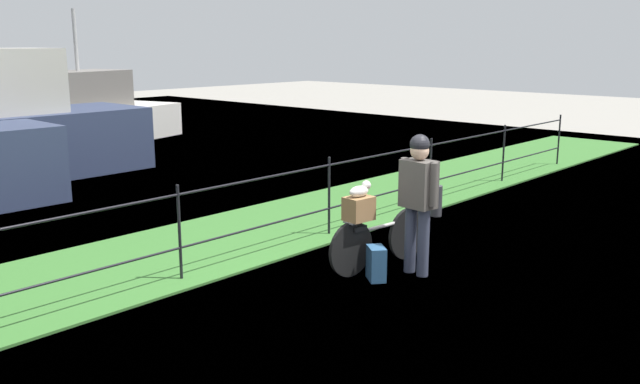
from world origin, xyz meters
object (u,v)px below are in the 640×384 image
cyclist_person (418,192)px  mooring_bollard (436,201)px  backpack_on_paving (376,263)px  wooden_crate (359,208)px  terrier_dog (360,190)px  bicycle_main (379,240)px  moored_boat_near (81,118)px

cyclist_person → mooring_bollard: size_ratio=3.42×
cyclist_person → backpack_on_paving: bearing=156.6°
backpack_on_paving → wooden_crate: bearing=33.6°
backpack_on_paving → mooring_bollard: mooring_bollard is taller
wooden_crate → terrier_dog: bearing=-6.1°
bicycle_main → backpack_on_paving: size_ratio=4.16×
wooden_crate → mooring_bollard: (2.99, 0.86, -0.56)m
cyclist_person → mooring_bollard: (2.51, 1.36, -0.76)m
mooring_bollard → cyclist_person: bearing=-151.5°
mooring_bollard → wooden_crate: bearing=-164.0°
terrier_dog → moored_boat_near: 12.51m
wooden_crate → backpack_on_paving: wooden_crate is taller
wooden_crate → cyclist_person: cyclist_person is taller
cyclist_person → moored_boat_near: 12.90m
terrier_dog → mooring_bollard: terrier_dog is taller
wooden_crate → moored_boat_near: moored_boat_near is taller
moored_boat_near → cyclist_person: bearing=-101.4°
cyclist_person → terrier_dog: bearing=132.3°
terrier_dog → moored_boat_near: (3.00, 12.14, -0.30)m
terrier_dog → cyclist_person: 0.68m
bicycle_main → backpack_on_paving: 0.48m
moored_boat_near → wooden_crate: bearing=-104.0°
bicycle_main → cyclist_person: size_ratio=0.99×
bicycle_main → mooring_bollard: bearing=18.8°
bicycle_main → cyclist_person: bearing=-75.7°
wooden_crate → moored_boat_near: size_ratio=0.05×
bicycle_main → cyclist_person: 0.81m
terrier_dog → wooden_crate: bearing=173.9°
wooden_crate → cyclist_person: bearing=-46.4°
wooden_crate → terrier_dog: size_ratio=1.03×
backpack_on_paving → moored_boat_near: moored_boat_near is taller
backpack_on_paving → moored_boat_near: (3.05, 12.42, 0.52)m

